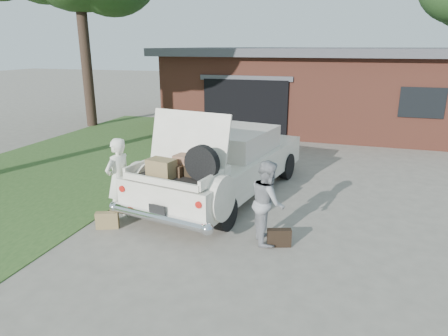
% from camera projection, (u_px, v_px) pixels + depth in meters
% --- Properties ---
extents(ground, '(90.00, 90.00, 0.00)m').
position_uv_depth(ground, '(215.00, 232.00, 7.59)').
color(ground, gray).
rests_on(ground, ground).
extents(grass_strip, '(6.00, 16.00, 0.02)m').
position_uv_depth(grass_strip, '(73.00, 164.00, 11.90)').
color(grass_strip, '#2D4C1E').
rests_on(grass_strip, ground).
extents(house, '(12.80, 7.80, 3.30)m').
position_uv_depth(house, '(321.00, 87.00, 17.27)').
color(house, brown).
rests_on(house, ground).
extents(sedan, '(2.96, 5.58, 2.18)m').
position_uv_depth(sedan, '(224.00, 163.00, 9.31)').
color(sedan, white).
rests_on(sedan, ground).
extents(woman_left, '(0.54, 0.69, 1.69)m').
position_uv_depth(woman_left, '(119.00, 179.00, 7.94)').
color(woman_left, silver).
rests_on(woman_left, ground).
extents(woman_right, '(0.80, 0.89, 1.51)m').
position_uv_depth(woman_right, '(268.00, 202.00, 7.04)').
color(woman_right, gray).
rests_on(woman_right, ground).
extents(suitcase_left, '(0.45, 0.29, 0.33)m').
position_uv_depth(suitcase_left, '(107.00, 220.00, 7.70)').
color(suitcase_left, olive).
rests_on(suitcase_left, ground).
extents(suitcase_right, '(0.44, 0.26, 0.32)m').
position_uv_depth(suitcase_right, '(279.00, 238.00, 7.01)').
color(suitcase_right, black).
rests_on(suitcase_right, ground).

